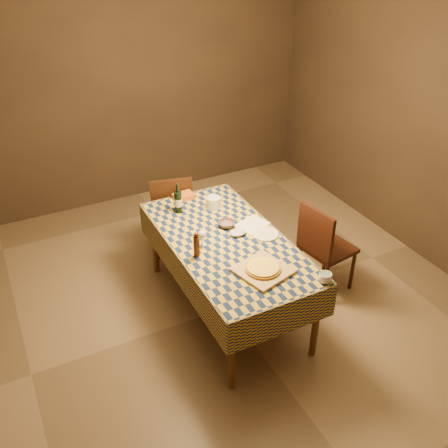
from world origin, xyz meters
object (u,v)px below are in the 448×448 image
(dining_table, at_px, (227,247))
(bowl, at_px, (227,224))
(pizza, at_px, (263,268))
(chair_right, at_px, (323,245))
(cutting_board, at_px, (263,270))
(chair_far, at_px, (171,210))
(white_plate, at_px, (265,234))
(wine_bottle, at_px, (178,202))

(dining_table, bearing_deg, bowl, 62.97)
(pizza, distance_m, chair_right, 1.00)
(cutting_board, height_order, pizza, pizza)
(dining_table, height_order, chair_far, chair_far)
(bowl, relative_size, white_plate, 0.64)
(pizza, height_order, chair_far, chair_far)
(pizza, bearing_deg, chair_far, 94.89)
(bowl, relative_size, chair_far, 0.16)
(chair_far, height_order, chair_right, same)
(pizza, relative_size, chair_far, 0.31)
(dining_table, distance_m, chair_far, 1.10)
(pizza, xyz_separation_m, bowl, (0.05, 0.71, -0.01))
(cutting_board, distance_m, chair_far, 1.63)
(bowl, height_order, chair_far, chair_far)
(dining_table, height_order, chair_right, chair_right)
(cutting_board, relative_size, white_plate, 1.63)
(white_plate, distance_m, chair_right, 0.65)
(white_plate, bearing_deg, chair_far, 110.13)
(bowl, height_order, wine_bottle, wine_bottle)
(pizza, xyz_separation_m, wine_bottle, (-0.23, 1.14, 0.07))
(cutting_board, relative_size, pizza, 1.30)
(dining_table, relative_size, cutting_board, 4.92)
(cutting_board, distance_m, white_plate, 0.53)
(dining_table, distance_m, wine_bottle, 0.67)
(cutting_board, bearing_deg, pizza, 180.00)
(dining_table, distance_m, cutting_board, 0.53)
(wine_bottle, bearing_deg, pizza, -78.46)
(dining_table, distance_m, pizza, 0.54)
(cutting_board, height_order, white_plate, cutting_board)
(white_plate, distance_m, chair_far, 1.26)
(bowl, bearing_deg, white_plate, -48.91)
(pizza, distance_m, bowl, 0.72)
(cutting_board, relative_size, bowl, 2.53)
(bowl, xyz_separation_m, chair_far, (-0.19, 0.89, -0.27))
(pizza, bearing_deg, bowl, 85.93)
(bowl, bearing_deg, chair_far, 101.93)
(wine_bottle, xyz_separation_m, white_plate, (0.52, -0.70, -0.10))
(chair_far, xyz_separation_m, chair_right, (1.02, -1.23, 0.00))
(white_plate, bearing_deg, cutting_board, -123.27)
(pizza, bearing_deg, wine_bottle, 101.54)
(dining_table, distance_m, chair_right, 0.95)
(pizza, xyz_separation_m, chair_right, (0.88, 0.37, -0.28))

